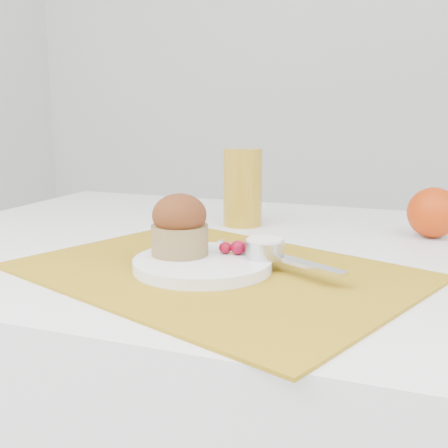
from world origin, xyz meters
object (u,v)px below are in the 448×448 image
at_px(orange, 433,213).
at_px(muffin, 180,226).
at_px(juice_glass, 243,187).
at_px(plate, 203,264).

bearing_deg(orange, muffin, -135.19).
bearing_deg(orange, juice_glass, -176.70).
distance_m(plate, muffin, 0.06).
distance_m(orange, juice_glass, 0.33).
height_order(orange, juice_glass, juice_glass).
bearing_deg(juice_glass, muffin, -87.69).
xyz_separation_m(plate, orange, (0.28, 0.32, 0.03)).
distance_m(orange, muffin, 0.45).
bearing_deg(muffin, plate, -13.96).
xyz_separation_m(orange, muffin, (-0.32, -0.32, 0.02)).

